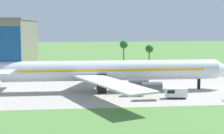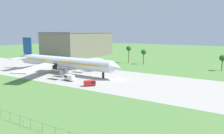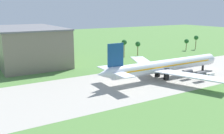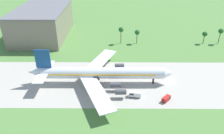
{
  "view_description": "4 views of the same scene",
  "coord_description": "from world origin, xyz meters",
  "px_view_note": "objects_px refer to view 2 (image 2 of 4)",
  "views": [
    {
      "loc": [
        -45.03,
        -99.15,
        19.01
      ],
      "look_at": [
        -34.86,
        -1.34,
        7.02
      ],
      "focal_mm": 55.0,
      "sensor_mm": 36.0,
      "label": 1
    },
    {
      "loc": [
        49.43,
        -85.23,
        21.89
      ],
      "look_at": [
        -3.78,
        -1.34,
        6.02
      ],
      "focal_mm": 35.0,
      "sensor_mm": 36.0,
      "label": 2
    },
    {
      "loc": [
        -118.1,
        -88.68,
        32.55
      ],
      "look_at": [
        -65.93,
        -1.34,
        8.92
      ],
      "focal_mm": 40.0,
      "sensor_mm": 36.0,
      "label": 3
    },
    {
      "loc": [
        -29.4,
        -97.11,
        61.78
      ],
      "look_at": [
        -30.12,
        5.0,
        6.0
      ],
      "focal_mm": 35.0,
      "sensor_mm": 36.0,
      "label": 4
    }
  ],
  "objects_px": {
    "jet_airliner": "(61,62)",
    "terminal_building": "(78,44)",
    "fuel_truck": "(90,83)",
    "no_stopping_sign": "(23,122)",
    "baggage_tug": "(69,77)"
  },
  "relations": [
    {
      "from": "jet_airliner",
      "to": "no_stopping_sign",
      "type": "height_order",
      "value": "jet_airliner"
    },
    {
      "from": "no_stopping_sign",
      "to": "terminal_building",
      "type": "xyz_separation_m",
      "value": [
        -90.31,
        123.55,
        9.98
      ]
    },
    {
      "from": "jet_airliner",
      "to": "terminal_building",
      "type": "height_order",
      "value": "terminal_building"
    },
    {
      "from": "fuel_truck",
      "to": "no_stopping_sign",
      "type": "bearing_deg",
      "value": -74.63
    },
    {
      "from": "no_stopping_sign",
      "to": "jet_airliner",
      "type": "bearing_deg",
      "value": 127.83
    },
    {
      "from": "jet_airliner",
      "to": "fuel_truck",
      "type": "bearing_deg",
      "value": -25.52
    },
    {
      "from": "jet_airliner",
      "to": "no_stopping_sign",
      "type": "distance_m",
      "value": 68.5
    },
    {
      "from": "baggage_tug",
      "to": "no_stopping_sign",
      "type": "height_order",
      "value": "baggage_tug"
    },
    {
      "from": "baggage_tug",
      "to": "fuel_truck",
      "type": "relative_size",
      "value": 1.19
    },
    {
      "from": "jet_airliner",
      "to": "baggage_tug",
      "type": "height_order",
      "value": "jet_airliner"
    },
    {
      "from": "jet_airliner",
      "to": "terminal_building",
      "type": "xyz_separation_m",
      "value": [
        -48.4,
        69.58,
        5.08
      ]
    },
    {
      "from": "jet_airliner",
      "to": "baggage_tug",
      "type": "distance_m",
      "value": 21.14
    },
    {
      "from": "jet_airliner",
      "to": "terminal_building",
      "type": "distance_m",
      "value": 84.91
    },
    {
      "from": "jet_airliner",
      "to": "baggage_tug",
      "type": "relative_size",
      "value": 12.86
    },
    {
      "from": "terminal_building",
      "to": "jet_airliner",
      "type": "bearing_deg",
      "value": -55.18
    }
  ]
}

